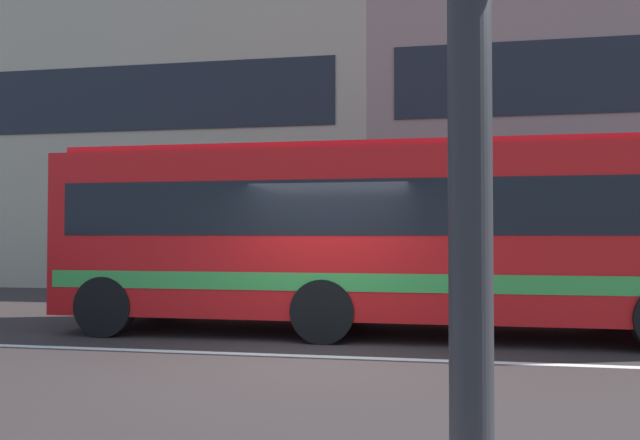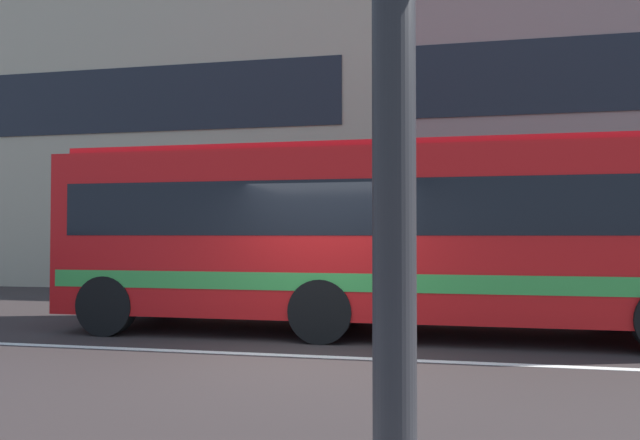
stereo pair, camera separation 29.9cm
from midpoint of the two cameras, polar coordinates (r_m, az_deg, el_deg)
ground_plane at (r=8.31m, az=-1.38°, el=-13.21°), size 160.00×160.00×0.00m
lane_centre_line at (r=8.31m, az=-1.38°, el=-13.18°), size 60.00×0.16×0.01m
apartment_block_left at (r=24.63m, az=-22.36°, el=6.63°), size 22.62×8.13×10.18m
transit_bus at (r=10.15m, az=4.07°, el=-1.08°), size 10.65×2.60×3.19m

